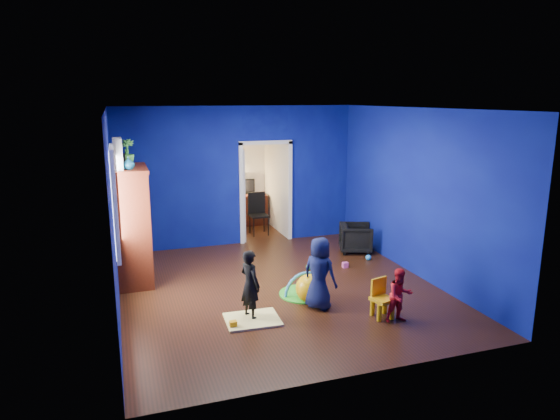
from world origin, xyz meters
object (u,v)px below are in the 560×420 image
object	(u,v)px
crt_tv	(135,223)
armchair	(356,238)
child_black	(250,285)
study_desk	(248,210)
kid_chair	(383,301)
play_mat	(304,294)
tv_armoire	(132,225)
folding_chair	(259,215)
toddler_red	(400,296)
vase	(128,163)
hopper_ball	(310,288)
child_navy	(319,273)

from	to	relation	value
crt_tv	armchair	bearing A→B (deg)	3.95
child_black	study_desk	world-z (taller)	child_black
kid_chair	child_black	bearing A→B (deg)	147.20
armchair	play_mat	bearing A→B (deg)	155.07
tv_armoire	folding_chair	xyz separation A→B (m)	(2.82, 2.17, -0.52)
armchair	toddler_red	xyz separation A→B (m)	(-0.90, -3.11, 0.10)
armchair	tv_armoire	distance (m)	4.39
folding_chair	tv_armoire	bearing A→B (deg)	-142.39
folding_chair	play_mat	bearing A→B (deg)	-94.69
child_black	crt_tv	distance (m)	2.55
vase	crt_tv	distance (m)	1.08
hopper_ball	kid_chair	distance (m)	1.14
child_black	play_mat	distance (m)	1.28
vase	study_desk	distance (m)	4.75
child_black	folding_chair	size ratio (longest dim) A/B	1.09
tv_armoire	crt_tv	xyz separation A→B (m)	(0.04, 0.00, 0.04)
armchair	toddler_red	size ratio (longest dim) A/B	0.82
child_black	crt_tv	world-z (taller)	crt_tv
play_mat	child_navy	bearing A→B (deg)	-87.60
child_navy	vase	distance (m)	3.43
child_black	vase	size ratio (longest dim) A/B	5.11
folding_chair	armchair	bearing A→B (deg)	-51.37
kid_chair	tv_armoire	bearing A→B (deg)	126.27
crt_tv	folding_chair	world-z (taller)	crt_tv
child_navy	toddler_red	bearing A→B (deg)	-169.05
child_navy	folding_chair	bearing A→B (deg)	-40.92
crt_tv	play_mat	xyz separation A→B (m)	(2.48, -1.48, -1.01)
child_navy	play_mat	world-z (taller)	child_navy
child_navy	hopper_ball	world-z (taller)	child_navy
toddler_red	tv_armoire	world-z (taller)	tv_armoire
study_desk	child_black	bearing A→B (deg)	-104.49
child_navy	vase	bearing A→B (deg)	18.66
tv_armoire	toddler_red	bearing A→B (deg)	-39.45
child_black	kid_chair	xyz separation A→B (m)	(1.79, -0.57, -0.25)
child_black	toddler_red	bearing A→B (deg)	-134.39
toddler_red	tv_armoire	size ratio (longest dim) A/B	0.39
tv_armoire	crt_tv	distance (m)	0.06
toddler_red	study_desk	size ratio (longest dim) A/B	0.88
play_mat	child_black	bearing A→B (deg)	-151.51
crt_tv	folding_chair	size ratio (longest dim) A/B	0.76
hopper_ball	play_mat	world-z (taller)	hopper_ball
child_black	toddler_red	world-z (taller)	child_black
child_black	kid_chair	bearing A→B (deg)	-130.40
child_black	play_mat	xyz separation A→B (m)	(1.04, 0.56, -0.49)
child_black	hopper_ball	xyz separation A→B (m)	(1.01, 0.27, -0.28)
kid_chair	child_navy	bearing A→B (deg)	126.00
tv_armoire	play_mat	xyz separation A→B (m)	(2.52, -1.48, -0.97)
folding_chair	study_desk	bearing A→B (deg)	90.00
armchair	toddler_red	bearing A→B (deg)	-175.69
hopper_ball	kid_chair	size ratio (longest dim) A/B	0.87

